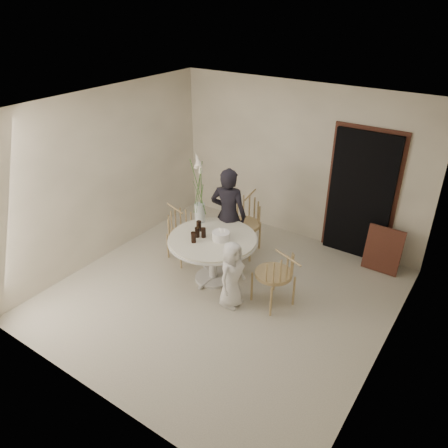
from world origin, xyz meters
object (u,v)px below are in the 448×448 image
Objects in this scene: chair_right at (280,272)px; boy at (232,275)px; girl at (228,215)px; flower_vase at (199,198)px; table at (213,244)px; chair_far at (246,216)px; birthday_cake at (221,236)px; chair_left at (179,226)px.

chair_right is 0.91× the size of boy.
girl is (-1.28, 0.66, 0.21)m from chair_right.
girl is 0.56m from flower_vase.
table is 1.37× the size of chair_far.
boy reaches higher than table.
girl is at bearing 114.08° from birthday_cake.
boy is (-0.57, -0.31, -0.09)m from chair_right.
birthday_cake is (0.13, 0.02, 0.18)m from table.
birthday_cake is at bearing -73.15° from chair_right.
boy is 0.87× the size of flower_vase.
boy is 1.38m from flower_vase.
chair_right is at bearing 136.69° from girl.
boy reaches higher than chair_left.
chair_right is 1.04m from birthday_cake.
chair_right is 0.80× the size of flower_vase.
flower_vase is at bearing -126.94° from chair_far.
chair_left is 1.52m from boy.
chair_left is 0.83m from girl.
girl is at bearing -42.79° from chair_left.
flower_vase reaches higher than chair_left.
boy is at bearing -74.84° from chair_far.
chair_right is at bearing -79.66° from chair_left.
chair_far is 0.97× the size of boy.
chair_far is 0.85× the size of flower_vase.
table is 0.69m from boy.
birthday_cake is at bearing 50.05° from boy.
chair_left is 0.69m from flower_vase.
chair_far is 1.13× the size of chair_left.
chair_left reaches higher than table.
boy is (1.41, -0.59, -0.06)m from chair_left.
girl is (0.70, 0.38, 0.24)m from chair_left.
table is 0.66m from girl.
birthday_cake is 0.73m from flower_vase.
chair_far is (-0.07, 1.05, 0.01)m from table.
table is 0.84× the size of girl.
birthday_cake is (0.20, -1.03, 0.16)m from chair_far.
flower_vase is (-0.39, -0.75, 0.51)m from chair_far.
chair_right is 1.46m from girl.
chair_right reaches higher than table.
birthday_cake is (0.26, -0.59, -0.00)m from girl.
chair_far reaches higher than chair_left.
chair_right is (1.22, -1.09, -0.04)m from chair_far.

